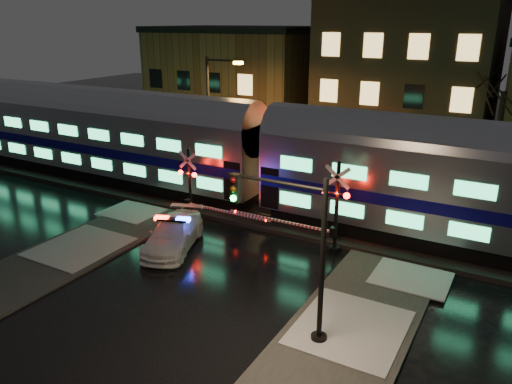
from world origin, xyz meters
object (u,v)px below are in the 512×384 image
crossing_signal_right (328,216)px  streetlight (212,111)px  police_car (173,234)px  traffic_light (296,254)px  crossing_signal_left (195,193)px

crossing_signal_right → streetlight: (-10.65, 6.69, 2.77)m
police_car → streetlight: (-4.30, 9.73, 3.86)m
traffic_light → streetlight: 17.93m
police_car → traffic_light: bearing=-43.7°
crossing_signal_right → police_car: bearing=-154.4°
crossing_signal_right → traffic_light: (1.42, -6.48, 1.23)m
crossing_signal_left → streetlight: streetlight is taller
crossing_signal_right → crossing_signal_left: bearing=-179.9°
police_car → streetlight: streetlight is taller
crossing_signal_right → streetlight: size_ratio=0.77×
crossing_signal_left → streetlight: size_ratio=0.69×
streetlight → crossing_signal_left: bearing=-63.3°
police_car → streetlight: size_ratio=0.64×
crossing_signal_left → streetlight: (-3.37, 6.70, 2.95)m
police_car → traffic_light: 8.81m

